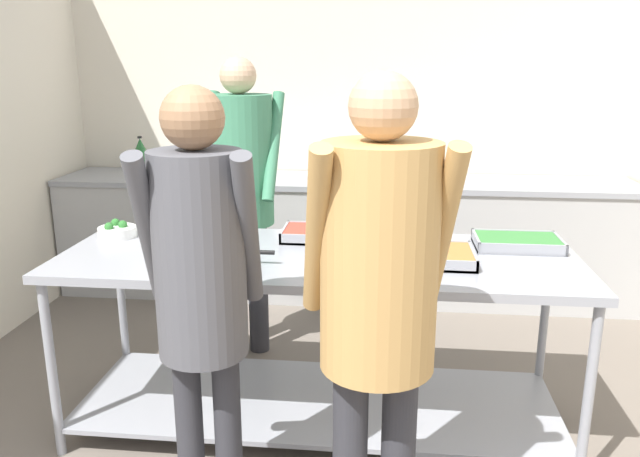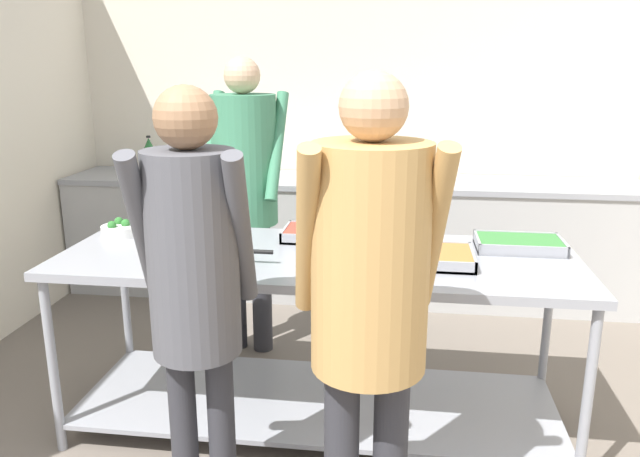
{
  "view_description": "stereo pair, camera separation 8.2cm",
  "coord_description": "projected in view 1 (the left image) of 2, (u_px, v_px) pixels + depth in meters",
  "views": [
    {
      "loc": [
        0.33,
        -1.06,
        1.78
      ],
      "look_at": [
        0.02,
        1.82,
        0.99
      ],
      "focal_mm": 35.0,
      "sensor_mm": 36.0,
      "label": 1
    },
    {
      "loc": [
        0.41,
        -1.05,
        1.78
      ],
      "look_at": [
        0.02,
        1.82,
        0.99
      ],
      "focal_mm": 35.0,
      "sensor_mm": 36.0,
      "label": 2
    }
  ],
  "objects": [
    {
      "name": "wall_rear",
      "position": [
        346.0,
        119.0,
        4.93
      ],
      "size": [
        4.47,
        0.06,
        2.65
      ],
      "color": "beige",
      "rests_on": "ground_plane"
    },
    {
      "name": "broccoli_bowl",
      "position": [
        117.0,
        231.0,
        3.21
      ],
      "size": [
        0.19,
        0.19,
        0.09
      ],
      "color": "silver",
      "rests_on": "serving_counter"
    },
    {
      "name": "serving_tray_greens",
      "position": [
        322.0,
        234.0,
        3.18
      ],
      "size": [
        0.41,
        0.27,
        0.05
      ],
      "color": "gray",
      "rests_on": "serving_counter"
    },
    {
      "name": "guest_serving_left",
      "position": [
        379.0,
        285.0,
        1.99
      ],
      "size": [
        0.53,
        0.42,
        1.75
      ],
      "color": "#2D2D33",
      "rests_on": "ground_plane"
    },
    {
      "name": "back_counter",
      "position": [
        342.0,
        237.0,
        4.8
      ],
      "size": [
        4.31,
        0.65,
        0.91
      ],
      "color": "#A8A8A8",
      "rests_on": "ground_plane"
    },
    {
      "name": "water_bottle",
      "position": [
        141.0,
        156.0,
        4.9
      ],
      "size": [
        0.08,
        0.08,
        0.29
      ],
      "color": "#23602D",
      "rests_on": "back_counter"
    },
    {
      "name": "serving_tray_roast",
      "position": [
        517.0,
        243.0,
        3.03
      ],
      "size": [
        0.41,
        0.27,
        0.05
      ],
      "color": "gray",
      "rests_on": "serving_counter"
    },
    {
      "name": "plate_stack",
      "position": [
        170.0,
        229.0,
        3.25
      ],
      "size": [
        0.25,
        0.25,
        0.07
      ],
      "color": "white",
      "rests_on": "serving_counter"
    },
    {
      "name": "guest_serving_right",
      "position": [
        201.0,
        274.0,
        2.14
      ],
      "size": [
        0.44,
        0.36,
        1.7
      ],
      "color": "#2D2D33",
      "rests_on": "ground_plane"
    },
    {
      "name": "sauce_pan",
      "position": [
        216.0,
        255.0,
        2.8
      ],
      "size": [
        0.4,
        0.26,
        0.07
      ],
      "color": "gray",
      "rests_on": "serving_counter"
    },
    {
      "name": "serving_counter",
      "position": [
        318.0,
        312.0,
        3.01
      ],
      "size": [
        2.43,
        0.87,
        0.89
      ],
      "color": "gray",
      "rests_on": "ground_plane"
    },
    {
      "name": "serving_tray_vegetables",
      "position": [
        420.0,
        255.0,
        2.83
      ],
      "size": [
        0.48,
        0.32,
        0.05
      ],
      "color": "gray",
      "rests_on": "serving_counter"
    },
    {
      "name": "cook_behind_counter",
      "position": [
        241.0,
        176.0,
        3.69
      ],
      "size": [
        0.5,
        0.38,
        1.8
      ],
      "color": "#2D2D33",
      "rests_on": "ground_plane"
    }
  ]
}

